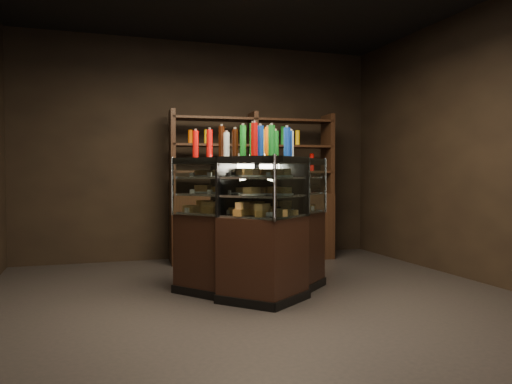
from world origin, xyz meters
TOP-DOWN VIEW (x-y plane):
  - ground at (0.00, 0.00)m, footprint 5.00×5.00m
  - room_shell at (0.00, 0.00)m, footprint 5.02×5.02m
  - display_case at (0.04, 0.18)m, footprint 1.61×1.35m
  - food_display at (0.04, 0.18)m, footprint 1.24×1.00m
  - bottles_top at (0.04, 0.19)m, footprint 1.07×0.86m
  - potted_conifer at (0.87, 0.96)m, footprint 0.34×0.34m
  - back_shelving at (0.60, 2.05)m, footprint 2.25×0.57m

SIDE VIEW (x-z plane):
  - ground at x=0.00m, z-range 0.00..0.00m
  - potted_conifer at x=0.87m, z-range 0.05..0.78m
  - display_case at x=0.04m, z-range -0.22..1.12m
  - back_shelving at x=0.60m, z-range -0.39..1.61m
  - food_display at x=0.04m, z-range 0.82..1.24m
  - bottles_top at x=0.04m, z-range 1.32..1.62m
  - room_shell at x=0.00m, z-range 0.44..3.45m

